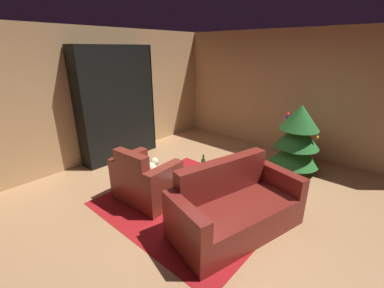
% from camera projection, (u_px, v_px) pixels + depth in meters
% --- Properties ---
extents(ground_plane, '(6.84, 6.84, 0.00)m').
position_uv_depth(ground_plane, '(204.00, 201.00, 3.98)').
color(ground_plane, tan).
extents(wall_back, '(5.51, 0.06, 2.62)m').
position_uv_depth(wall_back, '(289.00, 93.00, 5.53)').
color(wall_back, tan).
rests_on(wall_back, ground).
extents(wall_left, '(0.06, 5.82, 2.62)m').
position_uv_depth(wall_left, '(101.00, 96.00, 5.21)').
color(wall_left, tan).
rests_on(wall_left, ground).
extents(area_rug, '(2.44, 2.33, 0.01)m').
position_uv_depth(area_rug, '(194.00, 201.00, 3.97)').
color(area_rug, '#A2171A').
rests_on(area_rug, ground).
extents(bookshelf_unit, '(0.39, 1.63, 2.29)m').
position_uv_depth(bookshelf_unit, '(121.00, 105.00, 5.31)').
color(bookshelf_unit, black).
rests_on(bookshelf_unit, ground).
extents(armchair_red, '(0.97, 0.72, 0.87)m').
position_uv_depth(armchair_red, '(145.00, 182.00, 3.91)').
color(armchair_red, maroon).
rests_on(armchair_red, ground).
extents(couch_red, '(1.21, 1.85, 0.89)m').
position_uv_depth(couch_red, '(234.00, 208.00, 3.29)').
color(couch_red, maroon).
rests_on(couch_red, ground).
extents(coffee_table, '(0.68, 0.68, 0.43)m').
position_uv_depth(coffee_table, '(200.00, 181.00, 3.78)').
color(coffee_table, black).
rests_on(coffee_table, ground).
extents(book_stack_on_table, '(0.23, 0.18, 0.12)m').
position_uv_depth(book_stack_on_table, '(202.00, 174.00, 3.77)').
color(book_stack_on_table, '#28428C').
rests_on(book_stack_on_table, coffee_table).
extents(bottle_on_table, '(0.07, 0.07, 0.31)m').
position_uv_depth(bottle_on_table, '(203.00, 166.00, 3.89)').
color(bottle_on_table, '#1F5123').
rests_on(bottle_on_table, coffee_table).
extents(decorated_tree, '(0.89, 0.89, 1.29)m').
position_uv_depth(decorated_tree, '(297.00, 138.00, 4.74)').
color(decorated_tree, brown).
rests_on(decorated_tree, ground).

